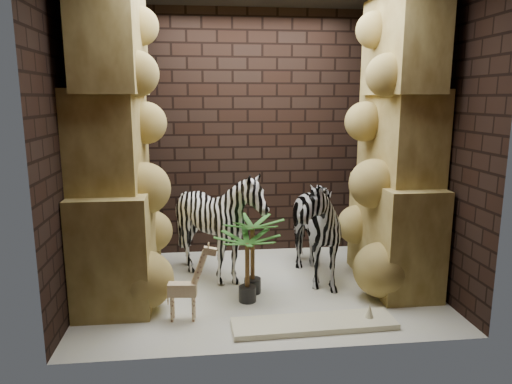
{
  "coord_description": "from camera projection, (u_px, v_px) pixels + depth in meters",
  "views": [
    {
      "loc": [
        -0.57,
        -4.56,
        1.94
      ],
      "look_at": [
        -0.02,
        0.15,
        0.99
      ],
      "focal_mm": 32.88,
      "sensor_mm": 36.0,
      "label": 1
    }
  ],
  "objects": [
    {
      "name": "wall_right",
      "position": [
        430.0,
        142.0,
        4.79
      ],
      "size": [
        0.0,
        3.0,
        3.0
      ],
      "primitive_type": "plane",
      "rotation": [
        1.57,
        0.0,
        -1.57
      ],
      "color": "black",
      "rests_on": "ground"
    },
    {
      "name": "wall_back",
      "position": [
        248.0,
        134.0,
        5.81
      ],
      "size": [
        3.5,
        0.0,
        3.5
      ],
      "primitive_type": "plane",
      "rotation": [
        1.57,
        0.0,
        0.0
      ],
      "color": "black",
      "rests_on": "ground"
    },
    {
      "name": "wall_front",
      "position": [
        281.0,
        161.0,
        3.37
      ],
      "size": [
        3.5,
        0.0,
        3.5
      ],
      "primitive_type": "plane",
      "rotation": [
        -1.57,
        0.0,
        0.0
      ],
      "color": "black",
      "rests_on": "ground"
    },
    {
      "name": "zebra_left",
      "position": [
        219.0,
        231.0,
        4.97
      ],
      "size": [
        1.09,
        1.31,
        1.13
      ],
      "primitive_type": "imported",
      "rotation": [
        0.0,
        0.0,
        -0.07
      ],
      "color": "white",
      "rests_on": "floor"
    },
    {
      "name": "palm_front",
      "position": [
        253.0,
        256.0,
        4.69
      ],
      "size": [
        0.36,
        0.36,
        0.79
      ],
      "primitive_type": null,
      "color": "#175F13",
      "rests_on": "floor"
    },
    {
      "name": "wall_left",
      "position": [
        75.0,
        146.0,
        4.39
      ],
      "size": [
        0.0,
        3.0,
        3.0
      ],
      "primitive_type": "plane",
      "rotation": [
        1.57,
        0.0,
        1.57
      ],
      "color": "black",
      "rests_on": "ground"
    },
    {
      "name": "floor",
      "position": [
        260.0,
        288.0,
        4.89
      ],
      "size": [
        3.5,
        3.5,
        0.0
      ],
      "primitive_type": "plane",
      "color": "silver",
      "rests_on": "ground"
    },
    {
      "name": "surfboard",
      "position": [
        314.0,
        324.0,
        4.06
      ],
      "size": [
        1.43,
        0.39,
        0.05
      ],
      "primitive_type": "cube",
      "rotation": [
        0.0,
        0.0,
        0.03
      ],
      "color": "#FFFBCB",
      "rests_on": "floor"
    },
    {
      "name": "palm_back",
      "position": [
        247.0,
        268.0,
        4.5
      ],
      "size": [
        0.36,
        0.36,
        0.68
      ],
      "primitive_type": null,
      "color": "#175F13",
      "rests_on": "floor"
    },
    {
      "name": "rock_pillar_left",
      "position": [
        114.0,
        146.0,
        4.43
      ],
      "size": [
        0.68,
        1.3,
        3.0
      ],
      "primitive_type": null,
      "color": "tan",
      "rests_on": "floor"
    },
    {
      "name": "giraffe_toy",
      "position": [
        182.0,
        281.0,
        4.11
      ],
      "size": [
        0.39,
        0.16,
        0.73
      ],
      "primitive_type": null,
      "rotation": [
        0.0,
        0.0,
        -0.1
      ],
      "color": "beige",
      "rests_on": "floor"
    },
    {
      "name": "zebra_right",
      "position": [
        306.0,
        217.0,
        5.01
      ],
      "size": [
        0.77,
        1.24,
        1.38
      ],
      "primitive_type": "imported",
      "rotation": [
        0.0,
        0.0,
        0.13
      ],
      "color": "white",
      "rests_on": "floor"
    },
    {
      "name": "rock_pillar_right",
      "position": [
        399.0,
        143.0,
        4.75
      ],
      "size": [
        0.58,
        1.25,
        3.0
      ],
      "primitive_type": null,
      "color": "tan",
      "rests_on": "floor"
    }
  ]
}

